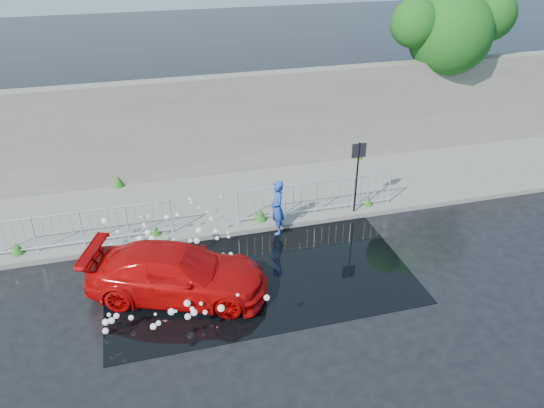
# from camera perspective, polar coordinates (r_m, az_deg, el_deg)

# --- Properties ---
(ground) EXTENTS (90.00, 90.00, 0.00)m
(ground) POSITION_cam_1_polar(r_m,az_deg,el_deg) (13.58, -2.67, -9.97)
(ground) COLOR black
(ground) RESTS_ON ground
(pavement) EXTENTS (30.00, 4.00, 0.15)m
(pavement) POSITION_cam_1_polar(r_m,az_deg,el_deg) (17.65, -6.33, 0.17)
(pavement) COLOR slate
(pavement) RESTS_ON ground
(curb) EXTENTS (30.00, 0.25, 0.16)m
(curb) POSITION_cam_1_polar(r_m,az_deg,el_deg) (15.94, -5.10, -3.16)
(curb) COLOR slate
(curb) RESTS_ON ground
(retaining_wall) EXTENTS (30.00, 0.60, 3.50)m
(retaining_wall) POSITION_cam_1_polar(r_m,az_deg,el_deg) (18.87, -7.77, 8.16)
(retaining_wall) COLOR #696359
(retaining_wall) RESTS_ON pavement
(puddle) EXTENTS (8.00, 5.00, 0.01)m
(puddle) POSITION_cam_1_polar(r_m,az_deg,el_deg) (14.43, -1.62, -7.22)
(puddle) COLOR black
(puddle) RESTS_ON ground
(sign_post) EXTENTS (0.45, 0.06, 2.50)m
(sign_post) POSITION_cam_1_polar(r_m,az_deg,el_deg) (16.36, 9.20, 4.01)
(sign_post) COLOR black
(sign_post) RESTS_ON ground
(tree) EXTENTS (4.91, 3.15, 6.22)m
(tree) POSITION_cam_1_polar(r_m,az_deg,el_deg) (21.64, 18.88, 17.43)
(tree) COLOR #332114
(tree) RESTS_ON ground
(railing_left) EXTENTS (5.05, 0.05, 1.10)m
(railing_left) POSITION_cam_1_polar(r_m,az_deg,el_deg) (15.85, -19.80, -2.36)
(railing_left) COLOR silver
(railing_left) RESTS_ON pavement
(railing_right) EXTENTS (5.05, 0.05, 1.10)m
(railing_right) POSITION_cam_1_polar(r_m,az_deg,el_deg) (16.58, 4.79, 0.84)
(railing_right) COLOR silver
(railing_right) RESTS_ON pavement
(weeds) EXTENTS (12.17, 3.93, 0.41)m
(weeds) POSITION_cam_1_polar(r_m,az_deg,el_deg) (17.11, -7.62, 0.04)
(weeds) COLOR #1F4712
(weeds) RESTS_ON pavement
(water_spray) EXTENTS (3.72, 5.39, 1.08)m
(water_spray) POSITION_cam_1_polar(r_m,az_deg,el_deg) (13.68, -10.78, -6.72)
(water_spray) COLOR white
(water_spray) RESTS_ON ground
(red_car) EXTENTS (4.85, 3.30, 1.30)m
(red_car) POSITION_cam_1_polar(r_m,az_deg,el_deg) (13.48, -10.18, -7.31)
(red_car) COLOR #B70707
(red_car) RESTS_ON ground
(person) EXTENTS (0.41, 0.62, 1.70)m
(person) POSITION_cam_1_polar(r_m,az_deg,el_deg) (15.65, 0.56, -0.39)
(person) COLOR #2144A5
(person) RESTS_ON ground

